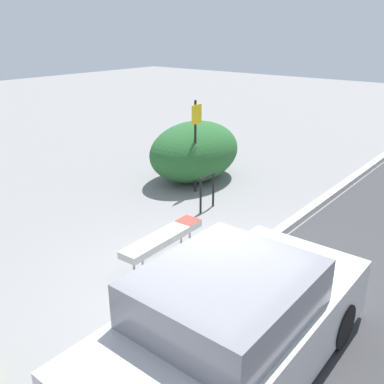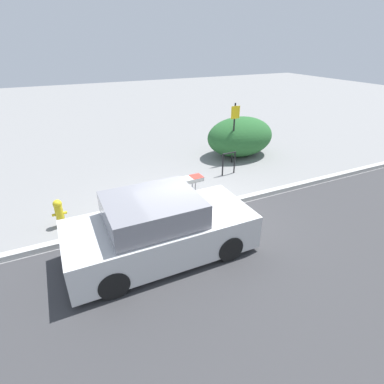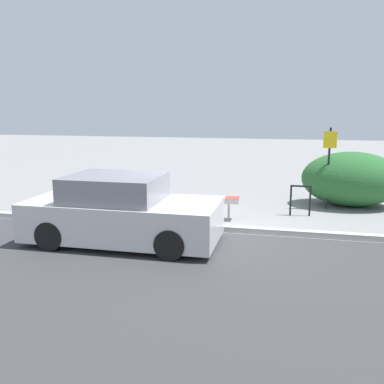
{
  "view_description": "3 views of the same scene",
  "coord_description": "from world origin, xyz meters",
  "views": [
    {
      "loc": [
        -4.75,
        -3.49,
        3.89
      ],
      "look_at": [
        1.45,
        1.52,
        0.83
      ],
      "focal_mm": 40.0,
      "sensor_mm": 36.0,
      "label": 1
    },
    {
      "loc": [
        -3.01,
        -6.51,
        4.35
      ],
      "look_at": [
        0.07,
        -0.07,
        0.71
      ],
      "focal_mm": 28.0,
      "sensor_mm": 36.0,
      "label": 2
    },
    {
      "loc": [
        2.1,
        -9.56,
        2.85
      ],
      "look_at": [
        -0.33,
        1.18,
        0.66
      ],
      "focal_mm": 40.0,
      "sensor_mm": 36.0,
      "label": 3
    }
  ],
  "objects": [
    {
      "name": "bench",
      "position": [
        0.05,
        1.03,
        0.51
      ],
      "size": [
        1.8,
        0.43,
        0.59
      ],
      "rotation": [
        0.0,
        0.0,
        0.03
      ],
      "color": "#99999E",
      "rests_on": "ground_plane"
    },
    {
      "name": "bike_rack",
      "position": [
        2.46,
        1.91,
        0.5
      ],
      "size": [
        0.55,
        0.07,
        0.83
      ],
      "rotation": [
        0.0,
        0.0,
        0.04
      ],
      "color": "black",
      "rests_on": "ground_plane"
    },
    {
      "name": "fire_hydrant",
      "position": [
        -3.24,
        0.89,
        0.41
      ],
      "size": [
        0.36,
        0.22,
        0.77
      ],
      "color": "gold",
      "rests_on": "ground_plane"
    },
    {
      "name": "shrub_hedge",
      "position": [
        3.93,
        3.43,
        0.8
      ],
      "size": [
        2.84,
        1.99,
        1.59
      ],
      "color": "#28602D",
      "rests_on": "ground_plane"
    },
    {
      "name": "road_strip",
      "position": [
        0.0,
        -5.15,
        0.0
      ],
      "size": [
        60.0,
        10.0,
        0.01
      ],
      "color": "#38383A",
      "rests_on": "ground_plane"
    },
    {
      "name": "curb",
      "position": [
        0.0,
        0.0,
        0.07
      ],
      "size": [
        60.0,
        0.2,
        0.13
      ],
      "color": "#B7B7B2",
      "rests_on": "ground_plane"
    },
    {
      "name": "ground_plane",
      "position": [
        0.0,
        0.0,
        0.0
      ],
      "size": [
        60.0,
        60.0,
        0.0
      ],
      "primitive_type": "plane",
      "color": "gray"
    },
    {
      "name": "parked_car_near",
      "position": [
        -1.3,
        -1.3,
        0.66
      ],
      "size": [
        4.06,
        1.85,
        1.45
      ],
      "rotation": [
        0.0,
        0.0,
        -0.0
      ],
      "color": "black",
      "rests_on": "ground_plane"
    },
    {
      "name": "sign_post",
      "position": [
        3.21,
        2.83,
        1.38
      ],
      "size": [
        0.36,
        0.08,
        2.3
      ],
      "color": "black",
      "rests_on": "ground_plane"
    }
  ]
}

